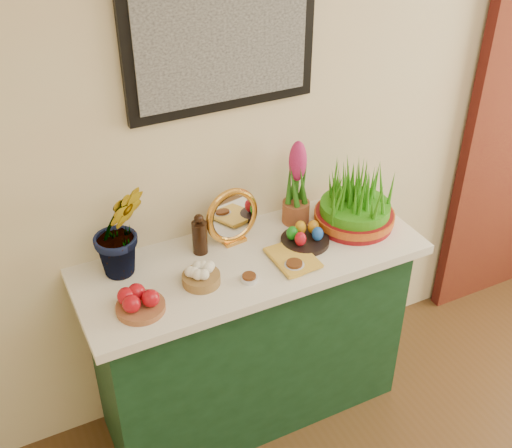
{
  "coord_description": "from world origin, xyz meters",
  "views": [
    {
      "loc": [
        -1.35,
        0.16,
        2.42
      ],
      "look_at": [
        -0.46,
        1.95,
        1.07
      ],
      "focal_mm": 45.0,
      "sensor_mm": 36.0,
      "label": 1
    }
  ],
  "objects_px": {
    "mirror": "(232,217)",
    "book": "(275,263)",
    "hyacinth_green": "(118,216)",
    "sideboard": "(251,340)",
    "wheatgrass_sabzeh": "(356,199)"
  },
  "relations": [
    {
      "from": "book",
      "to": "wheatgrass_sabzeh",
      "type": "height_order",
      "value": "wheatgrass_sabzeh"
    },
    {
      "from": "wheatgrass_sabzeh",
      "to": "hyacinth_green",
      "type": "bearing_deg",
      "value": 173.14
    },
    {
      "from": "sideboard",
      "to": "wheatgrass_sabzeh",
      "type": "distance_m",
      "value": 0.77
    },
    {
      "from": "sideboard",
      "to": "mirror",
      "type": "xyz_separation_m",
      "value": [
        -0.02,
        0.13,
        0.58
      ]
    },
    {
      "from": "sideboard",
      "to": "mirror",
      "type": "distance_m",
      "value": 0.59
    },
    {
      "from": "sideboard",
      "to": "hyacinth_green",
      "type": "relative_size",
      "value": 2.58
    },
    {
      "from": "sideboard",
      "to": "hyacinth_green",
      "type": "height_order",
      "value": "hyacinth_green"
    },
    {
      "from": "hyacinth_green",
      "to": "book",
      "type": "height_order",
      "value": "hyacinth_green"
    },
    {
      "from": "mirror",
      "to": "hyacinth_green",
      "type": "bearing_deg",
      "value": -179.71
    },
    {
      "from": "book",
      "to": "hyacinth_green",
      "type": "bearing_deg",
      "value": 155.63
    },
    {
      "from": "mirror",
      "to": "book",
      "type": "xyz_separation_m",
      "value": [
        0.08,
        -0.23,
        -0.1
      ]
    },
    {
      "from": "mirror",
      "to": "book",
      "type": "bearing_deg",
      "value": -71.99
    },
    {
      "from": "hyacinth_green",
      "to": "wheatgrass_sabzeh",
      "type": "bearing_deg",
      "value": -5.08
    },
    {
      "from": "hyacinth_green",
      "to": "mirror",
      "type": "distance_m",
      "value": 0.48
    },
    {
      "from": "hyacinth_green",
      "to": "book",
      "type": "relative_size",
      "value": 2.42
    }
  ]
}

